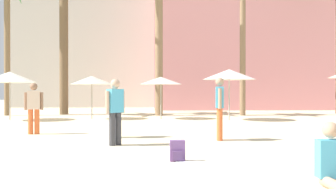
% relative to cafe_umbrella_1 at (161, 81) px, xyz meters
% --- Properties ---
extents(ground, '(120.00, 120.00, 0.00)m').
position_rel_cafe_umbrella_1_xyz_m(ground, '(-0.42, -14.18, -1.95)').
color(ground, beige).
extents(hotel_pink, '(19.15, 10.45, 14.87)m').
position_rel_cafe_umbrella_1_xyz_m(hotel_pink, '(9.17, 13.80, 5.48)').
color(hotel_pink, pink).
rests_on(hotel_pink, ground).
extents(cafe_umbrella_1, '(2.16, 2.16, 2.15)m').
position_rel_cafe_umbrella_1_xyz_m(cafe_umbrella_1, '(0.00, 0.00, 0.00)').
color(cafe_umbrella_1, gray).
rests_on(cafe_umbrella_1, ground).
extents(cafe_umbrella_2, '(2.19, 2.19, 2.19)m').
position_rel_cafe_umbrella_1_xyz_m(cafe_umbrella_2, '(-3.52, 0.00, 0.02)').
color(cafe_umbrella_2, gray).
rests_on(cafe_umbrella_2, ground).
extents(cafe_umbrella_3, '(2.54, 2.54, 2.37)m').
position_rel_cafe_umbrella_1_xyz_m(cafe_umbrella_3, '(-7.38, -0.75, 0.15)').
color(cafe_umbrella_3, gray).
rests_on(cafe_umbrella_3, ground).
extents(cafe_umbrella_4, '(2.61, 2.61, 2.49)m').
position_rel_cafe_umbrella_1_xyz_m(cafe_umbrella_4, '(3.34, -0.94, 0.28)').
color(cafe_umbrella_4, gray).
rests_on(cafe_umbrella_4, ground).
extents(beach_towel, '(2.08, 1.14, 0.01)m').
position_rel_cafe_umbrella_1_xyz_m(beach_towel, '(1.13, -12.66, -1.95)').
color(beach_towel, white).
rests_on(beach_towel, ground).
extents(backpack, '(0.31, 0.25, 0.42)m').
position_rel_cafe_umbrella_1_xyz_m(backpack, '(0.23, -12.10, -1.75)').
color(backpack, '#6C497E').
rests_on(backpack, ground).
extents(person_near_right, '(0.61, 0.29, 1.68)m').
position_rel_cafe_umbrella_1_xyz_m(person_near_right, '(-4.22, -7.04, -1.04)').
color(person_near_right, orange).
rests_on(person_near_right, ground).
extents(person_far_right, '(0.35, 0.60, 1.69)m').
position_rel_cafe_umbrella_1_xyz_m(person_far_right, '(-1.46, -8.06, -1.03)').
color(person_far_right, gold).
rests_on(person_far_right, ground).
extents(person_mid_center, '(0.41, 0.95, 0.95)m').
position_rel_cafe_umbrella_1_xyz_m(person_mid_center, '(2.40, -14.34, -1.62)').
color(person_mid_center, tan).
rests_on(person_mid_center, ground).
extents(person_mid_left, '(0.27, 0.61, 1.80)m').
position_rel_cafe_umbrella_1_xyz_m(person_mid_left, '(1.61, -8.80, -0.96)').
color(person_mid_left, orange).
rests_on(person_mid_left, ground).
extents(person_near_left, '(0.50, 0.49, 1.72)m').
position_rel_cafe_umbrella_1_xyz_m(person_near_left, '(-1.27, -9.75, -1.01)').
color(person_near_left, '#3D3D42').
rests_on(person_near_left, ground).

